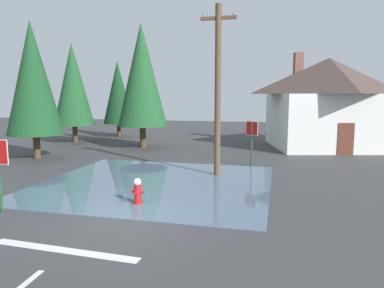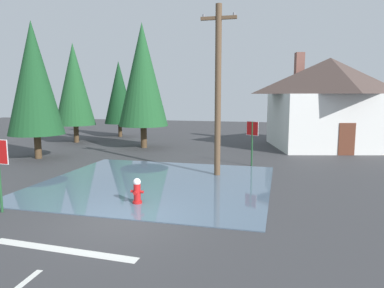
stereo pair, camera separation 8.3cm
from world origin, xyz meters
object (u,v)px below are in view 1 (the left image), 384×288
(pine_tree_tall_left, at_px, (142,75))
(pine_tree_short_left, at_px, (118,93))
(fire_hydrant, at_px, (138,191))
(pine_tree_mid_left, at_px, (33,79))
(stop_sign_far, at_px, (252,134))
(house, at_px, (327,102))
(pine_tree_far_center, at_px, (73,85))
(utility_pole, at_px, (218,88))

(pine_tree_tall_left, xyz_separation_m, pine_tree_short_left, (-4.53, 5.70, -1.15))
(fire_hydrant, height_order, pine_tree_short_left, pine_tree_short_left)
(fire_hydrant, height_order, pine_tree_mid_left, pine_tree_mid_left)
(pine_tree_short_left, bearing_deg, pine_tree_mid_left, -89.39)
(stop_sign_far, relative_size, pine_tree_tall_left, 0.27)
(house, xyz_separation_m, pine_tree_far_center, (-18.71, -1.88, 1.25))
(fire_hydrant, relative_size, pine_tree_short_left, 0.14)
(utility_pole, bearing_deg, pine_tree_tall_left, 131.59)
(house, relative_size, pine_tree_tall_left, 1.07)
(stop_sign_far, height_order, pine_tree_far_center, pine_tree_far_center)
(pine_tree_tall_left, distance_m, pine_tree_far_center, 6.35)
(pine_tree_short_left, distance_m, pine_tree_far_center, 4.71)
(stop_sign_far, bearing_deg, pine_tree_tall_left, 149.19)
(fire_hydrant, relative_size, utility_pole, 0.12)
(stop_sign_far, distance_m, pine_tree_mid_left, 12.72)
(fire_hydrant, bearing_deg, house, 63.29)
(utility_pole, height_order, pine_tree_short_left, utility_pole)
(stop_sign_far, bearing_deg, house, 59.98)
(utility_pole, height_order, house, utility_pole)
(fire_hydrant, distance_m, pine_tree_tall_left, 14.00)
(house, xyz_separation_m, pine_tree_mid_left, (-16.94, -8.77, 1.39))
(utility_pole, xyz_separation_m, pine_tree_far_center, (-12.75, 8.74, 0.50))
(house, bearing_deg, pine_tree_far_center, -174.25)
(stop_sign_far, bearing_deg, pine_tree_short_left, 140.06)
(house, bearing_deg, utility_pole, -119.29)
(house, height_order, pine_tree_mid_left, pine_tree_mid_left)
(pine_tree_tall_left, height_order, pine_tree_far_center, pine_tree_tall_left)
(house, bearing_deg, pine_tree_tall_left, -165.60)
(house, distance_m, pine_tree_far_center, 18.84)
(house, xyz_separation_m, pine_tree_short_left, (-17.06, 2.49, 0.66))
(fire_hydrant, relative_size, pine_tree_far_center, 0.12)
(utility_pole, bearing_deg, fire_hydrant, -110.79)
(stop_sign_far, distance_m, pine_tree_tall_left, 9.84)
(utility_pole, relative_size, house, 0.83)
(house, distance_m, pine_tree_short_left, 17.25)
(fire_hydrant, distance_m, pine_tree_short_left, 20.57)
(stop_sign_far, bearing_deg, pine_tree_far_center, 156.75)
(pine_tree_mid_left, bearing_deg, house, 27.37)
(pine_tree_tall_left, distance_m, pine_tree_short_left, 7.37)
(utility_pole, bearing_deg, house, 60.71)
(house, relative_size, pine_tree_far_center, 1.21)
(pine_tree_mid_left, bearing_deg, pine_tree_short_left, 90.61)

